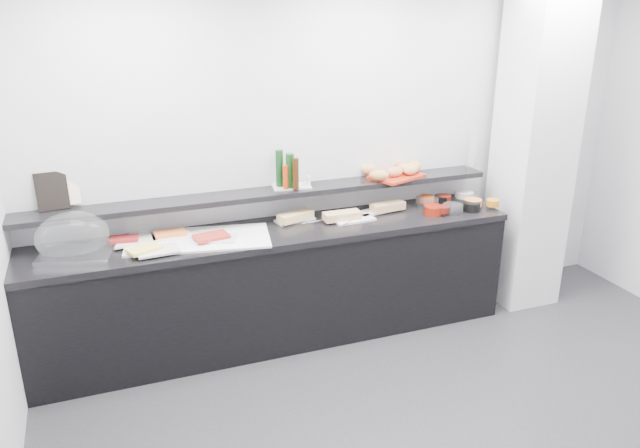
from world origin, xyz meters
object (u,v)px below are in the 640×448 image
object	(u,v)px
cloche_base	(77,255)
sandwich_plate_mid	(354,220)
bread_tray	(397,176)
carafe	(472,151)
condiment_tray	(291,186)
framed_print	(52,191)

from	to	relation	value
cloche_base	sandwich_plate_mid	world-z (taller)	cloche_base
bread_tray	carafe	world-z (taller)	carafe
condiment_tray	bread_tray	world-z (taller)	bread_tray
sandwich_plate_mid	carafe	xyz separation A→B (m)	(1.16, 0.22, 0.39)
condiment_tray	sandwich_plate_mid	bearing A→B (deg)	-19.85
bread_tray	cloche_base	bearing A→B (deg)	163.00
cloche_base	sandwich_plate_mid	xyz separation A→B (m)	(2.00, 0.01, -0.01)
sandwich_plate_mid	bread_tray	size ratio (longest dim) A/B	0.77
condiment_tray	carafe	bearing A→B (deg)	7.97
sandwich_plate_mid	framed_print	size ratio (longest dim) A/B	1.21
cloche_base	bread_tray	distance (m)	2.46
sandwich_plate_mid	condiment_tray	xyz separation A→B (m)	(-0.43, 0.23, 0.25)
cloche_base	sandwich_plate_mid	distance (m)	2.00
sandwich_plate_mid	carafe	distance (m)	1.25
framed_print	carafe	size ratio (longest dim) A/B	0.87
sandwich_plate_mid	condiment_tray	size ratio (longest dim) A/B	1.10
condiment_tray	carafe	size ratio (longest dim) A/B	0.96
sandwich_plate_mid	carafe	size ratio (longest dim) A/B	1.05
cloche_base	carafe	distance (m)	3.19
sandwich_plate_mid	bread_tray	bearing A→B (deg)	18.10
framed_print	bread_tray	world-z (taller)	framed_print
sandwich_plate_mid	framed_print	distance (m)	2.16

